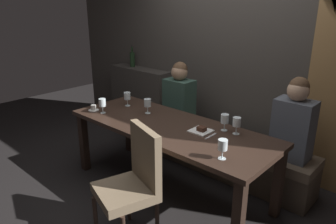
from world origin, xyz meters
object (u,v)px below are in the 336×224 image
at_px(diner_redhead, 179,95).
at_px(wine_glass_near_right, 237,122).
at_px(wine_glass_far_left, 223,145).
at_px(wine_glass_center_front, 147,103).
at_px(wine_glass_near_left, 127,97).
at_px(chair_near_side, 134,179).
at_px(fork_on_table, 211,136).
at_px(banquette_bench, 208,149).
at_px(dining_table, 169,133).
at_px(wine_glass_end_left, 225,119).
at_px(wine_glass_center_back, 102,103).
at_px(dessert_plate, 201,130).
at_px(wine_bottle_dark_red, 132,59).
at_px(espresso_cup, 94,108).
at_px(diner_bearded, 294,121).

height_order(diner_redhead, wine_glass_near_right, diner_redhead).
xyz_separation_m(wine_glass_far_left, wine_glass_center_front, (-1.20, 0.35, 0.00)).
height_order(wine_glass_far_left, wine_glass_near_left, same).
distance_m(chair_near_side, fork_on_table, 0.82).
distance_m(banquette_bench, chair_near_side, 1.49).
bearing_deg(wine_glass_center_front, dining_table, -14.08).
bearing_deg(chair_near_side, wine_glass_center_front, 129.71).
height_order(diner_redhead, wine_glass_end_left, diner_redhead).
relative_size(wine_glass_center_back, dessert_plate, 0.86).
relative_size(wine_bottle_dark_red, dessert_plate, 1.72).
distance_m(diner_redhead, wine_glass_near_left, 0.65).
distance_m(diner_redhead, wine_glass_near_right, 1.16).
xyz_separation_m(wine_glass_end_left, fork_on_table, (-0.01, -0.20, -0.11)).
bearing_deg(wine_glass_far_left, dessert_plate, 143.65).
bearing_deg(chair_near_side, espresso_cup, 158.39).
bearing_deg(wine_glass_center_back, banquette_bench, 49.67).
xyz_separation_m(diner_redhead, wine_glass_near_right, (1.07, -0.44, 0.04)).
bearing_deg(diner_bearded, banquette_bench, -179.76).
bearing_deg(wine_glass_near_left, wine_bottle_dark_red, 135.59).
distance_m(chair_near_side, dessert_plate, 0.83).
distance_m(dining_table, dessert_plate, 0.36).
bearing_deg(wine_glass_near_left, wine_glass_center_back, -91.01).
bearing_deg(diner_bearded, diner_redhead, -179.62).
height_order(diner_redhead, wine_glass_near_left, diner_redhead).
bearing_deg(diner_bearded, espresso_cup, -153.42).
height_order(dining_table, dessert_plate, dessert_plate).
height_order(wine_glass_near_right, fork_on_table, wine_glass_near_right).
relative_size(wine_glass_end_left, dessert_plate, 0.86).
bearing_deg(wine_glass_end_left, wine_glass_far_left, -58.75).
bearing_deg(espresso_cup, dessert_plate, 14.56).
relative_size(wine_bottle_dark_red, wine_glass_near_left, 1.99).
bearing_deg(banquette_bench, wine_bottle_dark_red, 168.57).
relative_size(espresso_cup, fork_on_table, 0.71).
relative_size(chair_near_side, wine_glass_near_right, 5.98).
xyz_separation_m(banquette_bench, wine_glass_near_left, (-0.78, -0.57, 0.62)).
relative_size(wine_glass_end_left, fork_on_table, 0.96).
bearing_deg(wine_glass_center_back, diner_redhead, 70.50).
relative_size(diner_redhead, diner_bearded, 0.96).
xyz_separation_m(dining_table, espresso_cup, (-0.93, -0.25, 0.11)).
distance_m(chair_near_side, diner_redhead, 1.62).
distance_m(dining_table, chair_near_side, 0.78).
xyz_separation_m(wine_glass_far_left, wine_glass_center_back, (-1.58, 0.03, -0.00)).
bearing_deg(wine_bottle_dark_red, wine_glass_near_right, -18.76).
xyz_separation_m(diner_redhead, fork_on_table, (0.93, -0.65, -0.07)).
height_order(diner_bearded, wine_glass_center_back, diner_bearded).
xyz_separation_m(wine_glass_center_front, dessert_plate, (0.75, -0.02, -0.10)).
distance_m(wine_glass_near_right, fork_on_table, 0.27).
xyz_separation_m(chair_near_side, diner_bearded, (0.70, 1.43, 0.27)).
distance_m(wine_glass_far_left, wine_glass_near_left, 1.62).
xyz_separation_m(wine_glass_near_left, fork_on_table, (1.25, -0.08, -0.11)).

